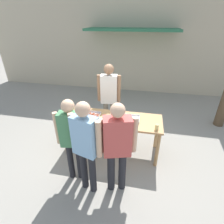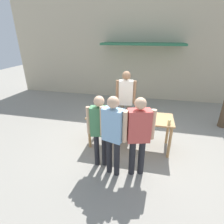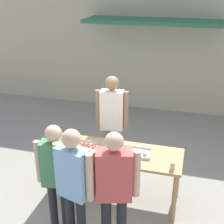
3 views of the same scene
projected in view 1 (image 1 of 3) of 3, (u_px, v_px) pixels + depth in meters
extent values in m
plane|color=gray|center=(112.00, 150.00, 4.14)|extent=(24.00, 24.00, 0.00)
cube|color=beige|center=(133.00, 33.00, 6.51)|extent=(12.00, 0.12, 4.50)
cube|color=#2D704C|center=(132.00, 29.00, 5.97)|extent=(3.20, 1.00, 0.08)
cube|color=tan|center=(112.00, 119.00, 3.74)|extent=(2.11, 0.75, 0.04)
cylinder|color=tan|center=(65.00, 138.00, 3.85)|extent=(0.07, 0.07, 0.83)
cylinder|color=tan|center=(157.00, 150.00, 3.51)|extent=(0.07, 0.07, 0.83)
cylinder|color=tan|center=(76.00, 124.00, 4.38)|extent=(0.07, 0.07, 0.83)
cylinder|color=tan|center=(157.00, 133.00, 4.04)|extent=(0.07, 0.07, 0.83)
cube|color=silver|center=(91.00, 115.00, 3.83)|extent=(0.39, 0.27, 0.01)
cube|color=silver|center=(89.00, 117.00, 3.71)|extent=(0.39, 0.01, 0.03)
cube|color=silver|center=(93.00, 112.00, 3.93)|extent=(0.39, 0.01, 0.03)
cube|color=silver|center=(83.00, 114.00, 3.85)|extent=(0.01, 0.27, 0.03)
cube|color=silver|center=(100.00, 115.00, 3.79)|extent=(0.01, 0.27, 0.03)
cylinder|color=brown|center=(84.00, 114.00, 3.85)|extent=(0.04, 0.12, 0.03)
cylinder|color=brown|center=(86.00, 114.00, 3.85)|extent=(0.03, 0.15, 0.03)
cylinder|color=brown|center=(87.00, 114.00, 3.84)|extent=(0.03, 0.14, 0.02)
cylinder|color=brown|center=(89.00, 114.00, 3.83)|extent=(0.05, 0.15, 0.03)
cylinder|color=brown|center=(90.00, 114.00, 3.83)|extent=(0.04, 0.12, 0.03)
cylinder|color=brown|center=(92.00, 115.00, 3.82)|extent=(0.04, 0.11, 0.03)
cylinder|color=brown|center=(94.00, 115.00, 3.81)|extent=(0.04, 0.15, 0.03)
cylinder|color=brown|center=(95.00, 115.00, 3.80)|extent=(0.03, 0.13, 0.02)
cylinder|color=brown|center=(97.00, 115.00, 3.80)|extent=(0.04, 0.12, 0.02)
cylinder|color=brown|center=(98.00, 115.00, 3.79)|extent=(0.04, 0.13, 0.03)
cube|color=silver|center=(128.00, 119.00, 3.69)|extent=(0.47, 0.31, 0.01)
cube|color=silver|center=(127.00, 122.00, 3.55)|extent=(0.47, 0.01, 0.03)
cube|color=silver|center=(129.00, 115.00, 3.81)|extent=(0.47, 0.01, 0.03)
cube|color=silver|center=(118.00, 117.00, 3.72)|extent=(0.01, 0.31, 0.03)
cube|color=silver|center=(139.00, 119.00, 3.64)|extent=(0.01, 0.31, 0.03)
ellipsoid|color=#D6B77F|center=(122.00, 117.00, 3.71)|extent=(0.07, 0.10, 0.04)
ellipsoid|color=#D6B77F|center=(128.00, 118.00, 3.67)|extent=(0.09, 0.13, 0.05)
ellipsoid|color=#D6B77F|center=(135.00, 119.00, 3.64)|extent=(0.07, 0.12, 0.06)
cylinder|color=gold|center=(66.00, 119.00, 3.65)|extent=(0.07, 0.07, 0.07)
cylinder|color=#B2B2B7|center=(66.00, 117.00, 3.63)|extent=(0.07, 0.07, 0.01)
cylinder|color=#567A38|center=(71.00, 119.00, 3.64)|extent=(0.07, 0.07, 0.07)
cylinder|color=#B2B2B7|center=(71.00, 117.00, 3.62)|extent=(0.07, 0.07, 0.01)
cylinder|color=#DBC67A|center=(157.00, 127.00, 3.32)|extent=(0.07, 0.07, 0.12)
cylinder|color=#756B5B|center=(106.00, 117.00, 4.62)|extent=(0.12, 0.12, 0.88)
cylinder|color=#756B5B|center=(113.00, 117.00, 4.60)|extent=(0.12, 0.12, 0.88)
cube|color=silver|center=(109.00, 89.00, 4.23)|extent=(0.42, 0.26, 0.70)
sphere|color=#936B4C|center=(109.00, 69.00, 4.00)|extent=(0.24, 0.24, 0.24)
cylinder|color=#936B4C|center=(99.00, 88.00, 4.24)|extent=(0.09, 0.09, 0.66)
cylinder|color=#936B4C|center=(119.00, 89.00, 4.20)|extent=(0.09, 0.09, 0.66)
cylinder|color=#232328|center=(80.00, 161.00, 3.26)|extent=(0.11, 0.11, 0.79)
cylinder|color=#232328|center=(71.00, 161.00, 3.27)|extent=(0.11, 0.11, 0.79)
cube|color=#478456|center=(71.00, 129.00, 2.93)|extent=(0.40, 0.26, 0.63)
sphere|color=#DBAD89|center=(68.00, 106.00, 2.72)|extent=(0.22, 0.22, 0.22)
cylinder|color=#DBAD89|center=(84.00, 129.00, 2.91)|extent=(0.08, 0.08, 0.60)
cylinder|color=#DBAD89|center=(57.00, 128.00, 2.93)|extent=(0.08, 0.08, 0.60)
cylinder|color=#232328|center=(122.00, 171.00, 3.04)|extent=(0.13, 0.13, 0.82)
cylinder|color=#232328|center=(111.00, 171.00, 3.03)|extent=(0.13, 0.13, 0.82)
cube|color=#C64C47|center=(117.00, 137.00, 2.68)|extent=(0.48, 0.35, 0.65)
sphere|color=#DBAD89|center=(118.00, 110.00, 2.46)|extent=(0.22, 0.22, 0.22)
cylinder|color=#DBAD89|center=(134.00, 135.00, 2.69)|extent=(0.10, 0.10, 0.62)
cylinder|color=#DBAD89|center=(100.00, 136.00, 2.66)|extent=(0.10, 0.10, 0.62)
cylinder|color=#232328|center=(93.00, 173.00, 2.99)|extent=(0.12, 0.12, 0.84)
cylinder|color=#232328|center=(84.00, 169.00, 3.06)|extent=(0.12, 0.12, 0.84)
cube|color=#84B2DB|center=(85.00, 136.00, 2.67)|extent=(0.44, 0.32, 0.66)
sphere|color=#DBAD89|center=(83.00, 109.00, 2.45)|extent=(0.23, 0.23, 0.23)
cylinder|color=#DBAD89|center=(99.00, 140.00, 2.56)|extent=(0.09, 0.09, 0.63)
cylinder|color=#DBAD89|center=(72.00, 131.00, 2.76)|extent=(0.09, 0.09, 0.63)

